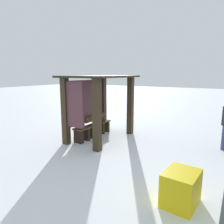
% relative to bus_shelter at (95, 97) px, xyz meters
% --- Properties ---
extents(ground_plane, '(60.00, 60.00, 0.00)m').
position_rel_bus_shelter_xyz_m(ground_plane, '(0.09, -0.17, -1.54)').
color(ground_plane, white).
extents(bus_shelter, '(2.75, 1.79, 2.28)m').
position_rel_bus_shelter_xyz_m(bus_shelter, '(0.00, 0.00, 0.00)').
color(bus_shelter, '#352719').
rests_on(bus_shelter, ground).
extents(bench_left_inside, '(0.56, 0.41, 0.78)m').
position_rel_bus_shelter_xyz_m(bench_left_inside, '(-0.57, 0.18, -1.23)').
color(bench_left_inside, brown).
rests_on(bench_left_inside, ground).
extents(bench_center_inside, '(0.56, 0.35, 0.75)m').
position_rel_bus_shelter_xyz_m(bench_center_inside, '(0.09, 0.18, -1.24)').
color(bench_center_inside, brown).
rests_on(bench_center_inside, ground).
extents(bench_right_inside, '(0.56, 0.36, 0.76)m').
position_rel_bus_shelter_xyz_m(bench_right_inside, '(0.76, 0.18, -1.24)').
color(bench_right_inside, '#493424').
rests_on(bench_right_inside, ground).
extents(grit_bin, '(0.74, 0.62, 0.63)m').
position_rel_bus_shelter_xyz_m(grit_bin, '(-2.43, -3.66, -1.23)').
color(grit_bin, yellow).
rests_on(grit_bin, ground).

